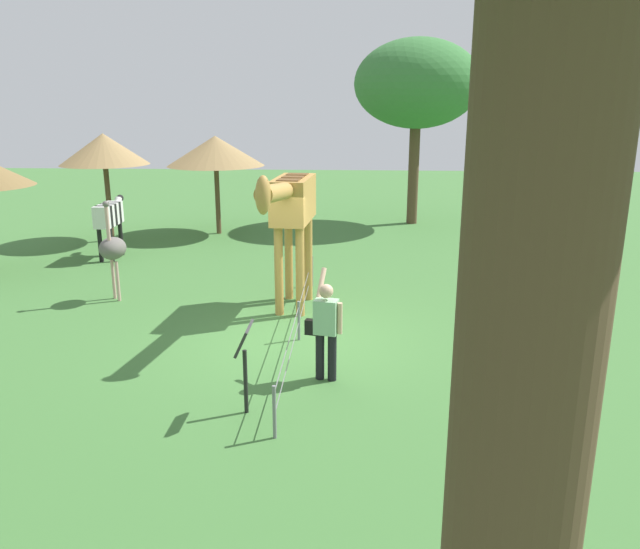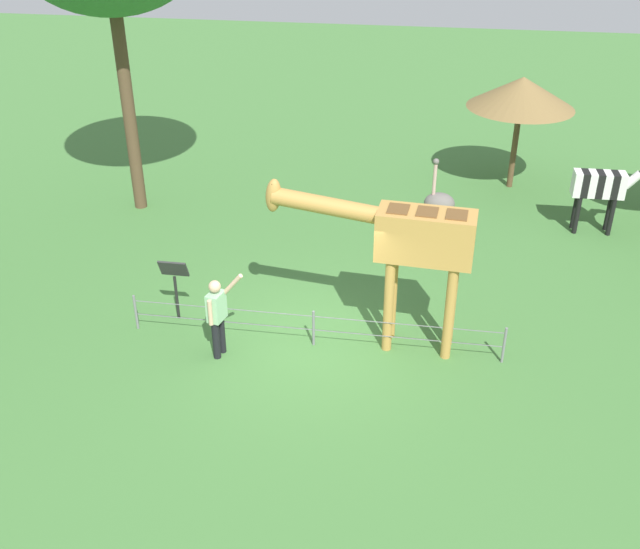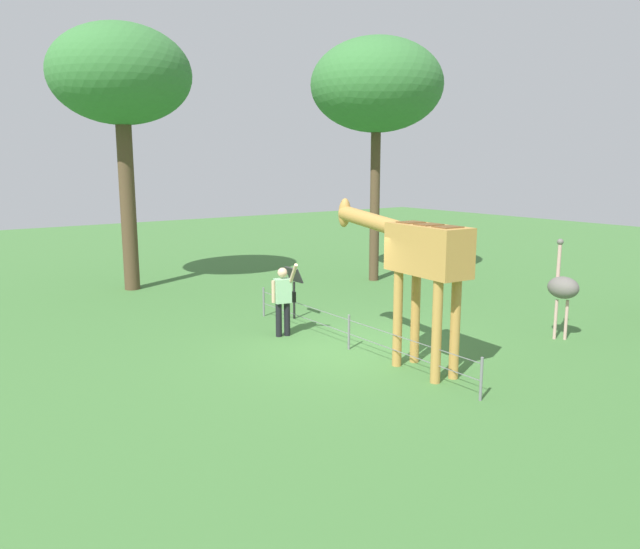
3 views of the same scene
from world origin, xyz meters
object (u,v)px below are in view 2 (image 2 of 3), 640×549
(shade_hut_far, at_px, (522,93))
(visitor, at_px, (217,313))
(info_sign, at_px, (174,277))
(ostrich, at_px, (439,203))
(zebra, at_px, (601,188))
(giraffe, at_px, (407,241))

(shade_hut_far, bearing_deg, visitor, 57.23)
(info_sign, bearing_deg, visitor, 137.62)
(shade_hut_far, distance_m, info_sign, 10.71)
(shade_hut_far, bearing_deg, ostrich, 64.73)
(visitor, xyz_separation_m, zebra, (-7.66, -6.44, 0.26))
(visitor, xyz_separation_m, shade_hut_far, (-5.80, -9.01, 1.74))
(visitor, distance_m, zebra, 10.01)
(visitor, bearing_deg, giraffe, -165.16)
(shade_hut_far, bearing_deg, zebra, 125.76)
(info_sign, bearing_deg, ostrich, -142.87)
(info_sign, bearing_deg, giraffe, 177.46)
(ostrich, bearing_deg, shade_hut_far, -115.27)
(ostrich, distance_m, shade_hut_far, 4.82)
(giraffe, bearing_deg, visitor, 14.84)
(zebra, distance_m, info_sign, 10.34)
(shade_hut_far, bearing_deg, giraffe, 72.83)
(ostrich, xyz_separation_m, info_sign, (5.01, 3.80, -0.23))
(giraffe, relative_size, zebra, 2.10)
(giraffe, height_order, visitor, giraffe)
(giraffe, bearing_deg, zebra, -128.15)
(giraffe, relative_size, ostrich, 1.69)
(zebra, height_order, ostrich, ostrich)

